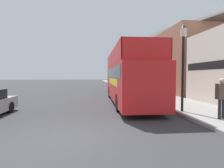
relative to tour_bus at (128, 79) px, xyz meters
The scene contains 9 objects.
ground_plane 14.08m from the tour_bus, 106.50° to the left, with size 144.00×144.00×0.00m, color #333335.
sidewalk 11.12m from the tour_bus, 71.08° to the left, with size 3.59×108.00×0.14m.
brick_terrace_rear 15.84m from the tour_bus, 57.55° to the left, with size 6.00×22.65×9.36m.
tour_bus is the anchor object (origin of this frame).
parked_car_ahead_of_bus 9.13m from the tour_bus, 85.70° to the left, with size 1.85×4.42×1.45m.
pedestrian_second 6.78m from the tour_bus, 63.35° to the right, with size 0.48×0.26×1.83m.
lamp_post_nearest 5.00m from the tour_bus, 63.19° to the right, with size 0.35×0.35×4.71m.
lamp_post_second 4.61m from the tour_bus, 59.49° to the left, with size 0.35×0.35×5.19m.
lamp_post_third 11.81m from the tour_bus, 78.94° to the left, with size 0.35×0.35×4.63m.
Camera 1 is at (1.16, -5.60, 2.08)m, focal length 28.00 mm.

